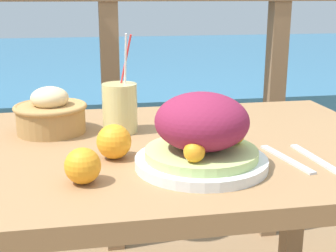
{
  "coord_description": "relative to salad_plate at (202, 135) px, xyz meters",
  "views": [
    {
      "loc": [
        -0.1,
        -1.02,
        1.04
      ],
      "look_at": [
        0.07,
        -0.06,
        0.77
      ],
      "focal_mm": 50.0,
      "sensor_mm": 36.0,
      "label": 1
    }
  ],
  "objects": [
    {
      "name": "salad_plate",
      "position": [
        0.0,
        0.0,
        0.0
      ],
      "size": [
        0.27,
        0.27,
        0.15
      ],
      "color": "silver",
      "rests_on": "patio_table"
    },
    {
      "name": "orange_near_glass",
      "position": [
        -0.23,
        -0.04,
        -0.03
      ],
      "size": [
        0.07,
        0.07,
        0.07
      ],
      "color": "orange",
      "rests_on": "patio_table"
    },
    {
      "name": "fork",
      "position": [
        0.19,
        0.01,
        -0.06
      ],
      "size": [
        0.05,
        0.18,
        0.0
      ],
      "color": "silver",
      "rests_on": "patio_table"
    },
    {
      "name": "railing_fence",
      "position": [
        -0.12,
        0.96,
        -0.02
      ],
      "size": [
        2.8,
        0.08,
        1.11
      ],
      "color": "brown",
      "rests_on": "ground_plane"
    },
    {
      "name": "patio_table",
      "position": [
        -0.12,
        0.16,
        -0.16
      ],
      "size": [
        1.26,
        0.75,
        0.71
      ],
      "color": "#997047",
      "rests_on": "ground_plane"
    },
    {
      "name": "bread_basket",
      "position": [
        -0.31,
        0.31,
        -0.02
      ],
      "size": [
        0.18,
        0.18,
        0.12
      ],
      "color": "#AD7F47",
      "rests_on": "patio_table"
    },
    {
      "name": "knife",
      "position": [
        0.25,
        -0.0,
        -0.06
      ],
      "size": [
        0.03,
        0.18,
        0.0
      ],
      "color": "silver",
      "rests_on": "patio_table"
    },
    {
      "name": "orange_near_basket",
      "position": [
        -0.17,
        0.08,
        -0.03
      ],
      "size": [
        0.07,
        0.07,
        0.07
      ],
      "color": "orange",
      "rests_on": "patio_table"
    },
    {
      "name": "sea_backdrop",
      "position": [
        -0.12,
        3.46,
        -0.52
      ],
      "size": [
        12.0,
        4.0,
        0.51
      ],
      "color": "teal",
      "rests_on": "ground_plane"
    },
    {
      "name": "drink_glass",
      "position": [
        -0.14,
        0.28,
        -0.0
      ],
      "size": [
        0.09,
        0.09,
        0.25
      ],
      "color": "#DBCC7F",
      "rests_on": "patio_table"
    }
  ]
}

